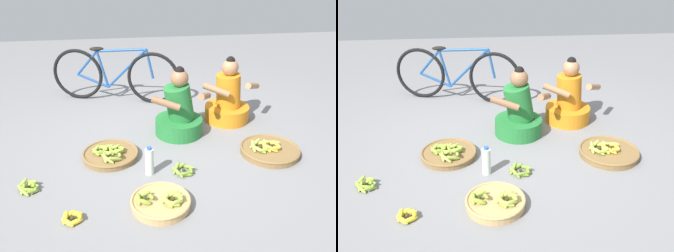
{
  "view_description": "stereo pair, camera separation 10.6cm",
  "coord_description": "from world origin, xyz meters",
  "views": [
    {
      "loc": [
        -0.41,
        -3.27,
        1.9
      ],
      "look_at": [
        0.0,
        -0.2,
        0.35
      ],
      "focal_mm": 39.05,
      "sensor_mm": 36.0,
      "label": 1
    },
    {
      "loc": [
        -0.31,
        -3.28,
        1.9
      ],
      "look_at": [
        0.0,
        -0.2,
        0.35
      ],
      "focal_mm": 39.05,
      "sensor_mm": 36.0,
      "label": 2
    }
  ],
  "objects": [
    {
      "name": "ground_plane",
      "position": [
        0.0,
        0.0,
        0.0
      ],
      "size": [
        10.0,
        10.0,
        0.0
      ],
      "primitive_type": "plane",
      "color": "slate"
    },
    {
      "name": "vendor_woman_front",
      "position": [
        0.19,
        0.3,
        0.25
      ],
      "size": [
        0.7,
        0.52,
        0.77
      ],
      "color": "#237233",
      "rests_on": "ground"
    },
    {
      "name": "vendor_woman_behind",
      "position": [
        0.81,
        0.57,
        0.25
      ],
      "size": [
        0.73,
        0.52,
        0.78
      ],
      "color": "orange",
      "rests_on": "ground"
    },
    {
      "name": "bicycle_leaning",
      "position": [
        -0.5,
        1.36,
        0.36
      ],
      "size": [
        1.65,
        0.53,
        0.73
      ],
      "color": "black",
      "rests_on": "ground"
    },
    {
      "name": "banana_basket_near_vendor",
      "position": [
        -0.56,
        -0.13,
        0.04
      ],
      "size": [
        0.55,
        0.55,
        0.14
      ],
      "color": "brown",
      "rests_on": "ground"
    },
    {
      "name": "banana_basket_mid_right",
      "position": [
        -0.16,
        -0.94,
        0.05
      ],
      "size": [
        0.49,
        0.49,
        0.14
      ],
      "color": "tan",
      "rests_on": "ground"
    },
    {
      "name": "banana_basket_back_left",
      "position": [
        1.02,
        -0.26,
        0.04
      ],
      "size": [
        0.59,
        0.59,
        0.15
      ],
      "color": "brown",
      "rests_on": "ground"
    },
    {
      "name": "loose_bananas_near_bicycle",
      "position": [
        -1.26,
        -0.57,
        0.03
      ],
      "size": [
        0.21,
        0.23,
        0.09
      ],
      "color": "#8CAD38",
      "rests_on": "ground"
    },
    {
      "name": "loose_bananas_front_right",
      "position": [
        0.11,
        -0.48,
        0.03
      ],
      "size": [
        0.23,
        0.23,
        0.09
      ],
      "color": "olive",
      "rests_on": "ground"
    },
    {
      "name": "loose_bananas_front_center",
      "position": [
        -0.85,
        -1.01,
        0.03
      ],
      "size": [
        0.19,
        0.19,
        0.08
      ],
      "color": "yellow",
      "rests_on": "ground"
    },
    {
      "name": "water_bottle",
      "position": [
        -0.2,
        -0.46,
        0.13
      ],
      "size": [
        0.08,
        0.08,
        0.28
      ],
      "color": "silver",
      "rests_on": "ground"
    }
  ]
}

